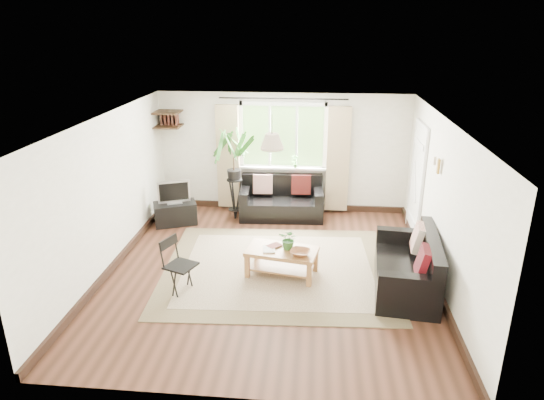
# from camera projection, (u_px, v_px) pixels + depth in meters

# --- Properties ---
(floor) EXTENTS (5.50, 5.50, 0.00)m
(floor) POSITION_uv_depth(u_px,v_px,m) (270.00, 271.00, 7.61)
(floor) COLOR #321B10
(floor) RESTS_ON ground
(ceiling) EXTENTS (5.50, 5.50, 0.00)m
(ceiling) POSITION_uv_depth(u_px,v_px,m) (269.00, 120.00, 6.78)
(ceiling) COLOR white
(ceiling) RESTS_ON floor
(wall_back) EXTENTS (5.00, 0.02, 2.40)m
(wall_back) POSITION_uv_depth(u_px,v_px,m) (283.00, 153.00, 9.77)
(wall_back) COLOR silver
(wall_back) RESTS_ON floor
(wall_front) EXTENTS (5.00, 0.02, 2.40)m
(wall_front) POSITION_uv_depth(u_px,v_px,m) (241.00, 299.00, 4.63)
(wall_front) COLOR silver
(wall_front) RESTS_ON floor
(wall_left) EXTENTS (0.02, 5.50, 2.40)m
(wall_left) POSITION_uv_depth(u_px,v_px,m) (107.00, 195.00, 7.42)
(wall_left) COLOR silver
(wall_left) RESTS_ON floor
(wall_right) EXTENTS (0.02, 5.50, 2.40)m
(wall_right) POSITION_uv_depth(u_px,v_px,m) (442.00, 205.00, 6.98)
(wall_right) COLOR silver
(wall_right) RESTS_ON floor
(rug) EXTENTS (3.72, 3.24, 0.02)m
(rug) POSITION_uv_depth(u_px,v_px,m) (278.00, 268.00, 7.68)
(rug) COLOR beige
(rug) RESTS_ON floor
(window) EXTENTS (2.50, 0.16, 2.16)m
(window) POSITION_uv_depth(u_px,v_px,m) (283.00, 136.00, 9.61)
(window) COLOR white
(window) RESTS_ON wall_back
(door) EXTENTS (0.06, 0.96, 2.06)m
(door) POSITION_uv_depth(u_px,v_px,m) (417.00, 182.00, 8.64)
(door) COLOR silver
(door) RESTS_ON wall_right
(corner_shelf) EXTENTS (0.50, 0.50, 0.34)m
(corner_shelf) POSITION_uv_depth(u_px,v_px,m) (168.00, 119.00, 9.49)
(corner_shelf) COLOR black
(corner_shelf) RESTS_ON wall_back
(pendant_lamp) EXTENTS (0.36, 0.36, 0.54)m
(pendant_lamp) POSITION_uv_depth(u_px,v_px,m) (272.00, 138.00, 7.28)
(pendant_lamp) COLOR beige
(pendant_lamp) RESTS_ON ceiling
(wall_sconce) EXTENTS (0.12, 0.12, 0.28)m
(wall_sconce) POSITION_uv_depth(u_px,v_px,m) (437.00, 164.00, 7.08)
(wall_sconce) COLOR beige
(wall_sconce) RESTS_ON wall_right
(sofa_back) EXTENTS (1.66, 0.89, 0.77)m
(sofa_back) POSITION_uv_depth(u_px,v_px,m) (282.00, 199.00, 9.61)
(sofa_back) COLOR black
(sofa_back) RESTS_ON floor
(sofa_right) EXTENTS (1.76, 1.00, 0.79)m
(sofa_right) POSITION_uv_depth(u_px,v_px,m) (406.00, 264.00, 7.00)
(sofa_right) COLOR black
(sofa_right) RESTS_ON floor
(coffee_table) EXTENTS (1.15, 0.77, 0.43)m
(coffee_table) POSITION_uv_depth(u_px,v_px,m) (282.00, 262.00, 7.44)
(coffee_table) COLOR olive
(coffee_table) RESTS_ON floor
(table_plant) EXTENTS (0.36, 0.34, 0.32)m
(table_plant) POSITION_uv_depth(u_px,v_px,m) (289.00, 239.00, 7.32)
(table_plant) COLOR #2E6327
(table_plant) RESTS_ON coffee_table
(bowl) EXTENTS (0.35, 0.35, 0.07)m
(bowl) POSITION_uv_depth(u_px,v_px,m) (300.00, 253.00, 7.18)
(bowl) COLOR brown
(bowl) RESTS_ON coffee_table
(book_a) EXTENTS (0.21, 0.27, 0.02)m
(book_a) POSITION_uv_depth(u_px,v_px,m) (263.00, 249.00, 7.34)
(book_a) COLOR silver
(book_a) RESTS_ON coffee_table
(book_b) EXTENTS (0.27, 0.28, 0.02)m
(book_b) POSITION_uv_depth(u_px,v_px,m) (271.00, 244.00, 7.52)
(book_b) COLOR brown
(book_b) RESTS_ON coffee_table
(tv_stand) EXTENTS (0.90, 0.71, 0.42)m
(tv_stand) POSITION_uv_depth(u_px,v_px,m) (175.00, 213.00, 9.35)
(tv_stand) COLOR black
(tv_stand) RESTS_ON floor
(tv) EXTENTS (0.64, 0.41, 0.46)m
(tv) POSITION_uv_depth(u_px,v_px,m) (174.00, 192.00, 9.19)
(tv) COLOR #A5A5AA
(tv) RESTS_ON tv_stand
(palm_stand) EXTENTS (0.72, 0.72, 1.78)m
(palm_stand) POSITION_uv_depth(u_px,v_px,m) (234.00, 176.00, 9.35)
(palm_stand) COLOR black
(palm_stand) RESTS_ON floor
(folding_chair) EXTENTS (0.55, 0.55, 0.82)m
(folding_chair) POSITION_uv_depth(u_px,v_px,m) (181.00, 267.00, 6.90)
(folding_chair) COLOR black
(folding_chair) RESTS_ON floor
(sill_plant) EXTENTS (0.14, 0.10, 0.27)m
(sill_plant) POSITION_uv_depth(u_px,v_px,m) (295.00, 161.00, 9.68)
(sill_plant) COLOR #2D6023
(sill_plant) RESTS_ON window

